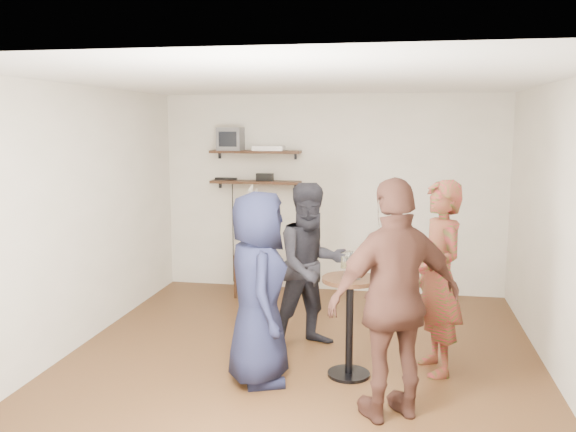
% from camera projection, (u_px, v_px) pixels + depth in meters
% --- Properties ---
extents(room, '(4.58, 5.08, 2.68)m').
position_uv_depth(room, '(302.00, 225.00, 5.60)').
color(room, '#4C3018').
rests_on(room, ground).
extents(shelf_upper, '(1.20, 0.25, 0.04)m').
position_uv_depth(shelf_upper, '(255.00, 152.00, 8.01)').
color(shelf_upper, black).
rests_on(shelf_upper, room).
extents(shelf_lower, '(1.20, 0.25, 0.04)m').
position_uv_depth(shelf_lower, '(256.00, 182.00, 8.07)').
color(shelf_lower, black).
rests_on(shelf_lower, room).
extents(crt_monitor, '(0.32, 0.30, 0.30)m').
position_uv_depth(crt_monitor, '(231.00, 139.00, 8.04)').
color(crt_monitor, '#59595B').
rests_on(crt_monitor, shelf_upper).
extents(dvd_deck, '(0.40, 0.24, 0.06)m').
position_uv_depth(dvd_deck, '(269.00, 148.00, 7.97)').
color(dvd_deck, silver).
rests_on(dvd_deck, shelf_upper).
extents(radio, '(0.22, 0.10, 0.10)m').
position_uv_depth(radio, '(265.00, 177.00, 8.04)').
color(radio, black).
rests_on(radio, shelf_lower).
extents(power_strip, '(0.30, 0.05, 0.03)m').
position_uv_depth(power_strip, '(226.00, 179.00, 8.19)').
color(power_strip, black).
rests_on(power_strip, shelf_lower).
extents(side_table, '(0.57, 0.57, 0.57)m').
position_uv_depth(side_table, '(253.00, 259.00, 7.90)').
color(side_table, black).
rests_on(side_table, room).
extents(vase_lilies, '(0.19, 0.19, 0.90)m').
position_uv_depth(vase_lilies, '(253.00, 230.00, 7.84)').
color(vase_lilies, white).
rests_on(vase_lilies, side_table).
extents(drinks_table, '(0.49, 0.49, 0.90)m').
position_uv_depth(drinks_table, '(350.00, 313.00, 5.34)').
color(drinks_table, black).
rests_on(drinks_table, room).
extents(wine_glass_fl, '(0.06, 0.06, 0.18)m').
position_uv_depth(wine_glass_fl, '(344.00, 264.00, 5.26)').
color(wine_glass_fl, silver).
rests_on(wine_glass_fl, drinks_table).
extents(wine_glass_fr, '(0.06, 0.06, 0.19)m').
position_uv_depth(wine_glass_fr, '(357.00, 264.00, 5.21)').
color(wine_glass_fr, silver).
rests_on(wine_glass_fr, drinks_table).
extents(wine_glass_bl, '(0.07, 0.07, 0.22)m').
position_uv_depth(wine_glass_bl, '(349.00, 259.00, 5.32)').
color(wine_glass_bl, silver).
rests_on(wine_glass_bl, drinks_table).
extents(wine_glass_br, '(0.06, 0.06, 0.19)m').
position_uv_depth(wine_glass_br, '(354.00, 262.00, 5.28)').
color(wine_glass_br, silver).
rests_on(wine_glass_br, drinks_table).
extents(person_plaid, '(0.59, 0.73, 1.74)m').
position_uv_depth(person_plaid, '(439.00, 278.00, 5.40)').
color(person_plaid, '#B41430').
rests_on(person_plaid, room).
extents(person_dark, '(1.01, 0.96, 1.65)m').
position_uv_depth(person_dark, '(312.00, 266.00, 6.04)').
color(person_dark, black).
rests_on(person_dark, room).
extents(person_navy, '(0.76, 0.94, 1.67)m').
position_uv_depth(person_navy, '(258.00, 288.00, 5.19)').
color(person_navy, black).
rests_on(person_navy, room).
extents(person_brown, '(1.16, 0.92, 1.84)m').
position_uv_depth(person_brown, '(395.00, 300.00, 4.53)').
color(person_brown, '#45261D').
rests_on(person_brown, room).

